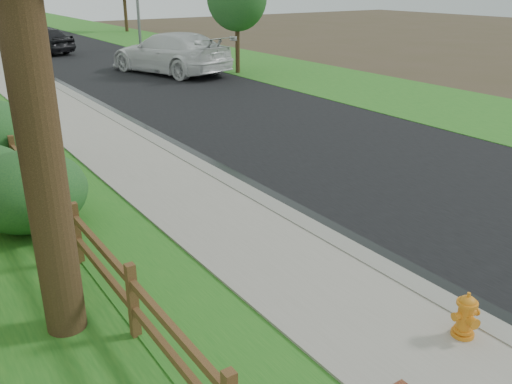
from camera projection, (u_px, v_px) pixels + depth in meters
ground at (489, 353)px, 6.88m from camera, size 120.00×120.00×0.00m
road at (66, 50)px, 36.29m from camera, size 8.00×90.00×0.02m
wet_gutter at (5, 54)px, 34.28m from camera, size 0.50×90.00×0.00m
verge_far at (161, 43)px, 39.87m from camera, size 6.00×90.00×0.04m
ranch_fence at (56, 206)px, 9.73m from camera, size 0.12×16.92×1.10m
fire_hydrant at (466, 316)px, 6.95m from camera, size 0.42×0.34×0.64m
white_suv at (170, 53)px, 26.83m from camera, size 4.63×7.39×2.00m
dark_car_mid at (40, 40)px, 34.04m from camera, size 3.65×5.32×1.68m
dark_car_far at (25, 31)px, 39.86m from camera, size 2.43×5.36×1.70m
boulder at (28, 207)px, 10.46m from camera, size 1.03×0.81×0.65m
shrub_b at (29, 191)px, 10.06m from camera, size 2.76×2.76×1.50m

